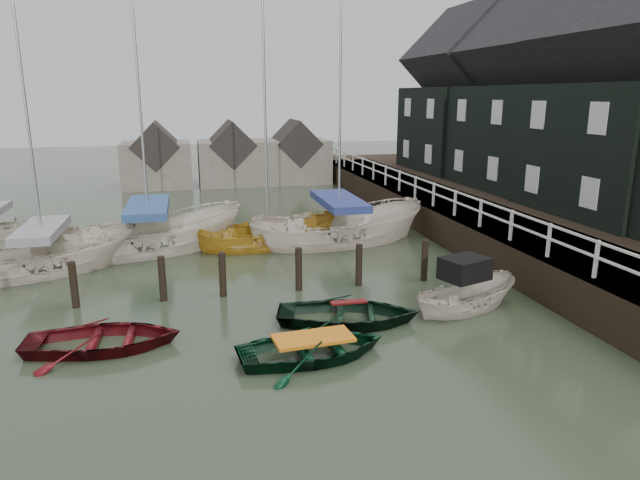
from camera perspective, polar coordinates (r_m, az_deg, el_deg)
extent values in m
plane|color=#283321|center=(15.44, -4.36, -8.94)|extent=(120.00, 120.00, 0.00)
cube|color=black|center=(27.09, 12.39, 4.04)|extent=(3.00, 32.00, 0.20)
cube|color=silver|center=(26.32, 9.54, 6.20)|extent=(0.06, 32.00, 0.06)
cube|color=silver|center=(26.38, 9.51, 5.34)|extent=(0.06, 32.00, 0.06)
cube|color=black|center=(30.12, 21.74, 1.65)|extent=(14.00, 38.00, 1.50)
cube|color=black|center=(25.67, 28.92, 7.91)|extent=(6.40, 7.00, 5.00)
cube|color=black|center=(31.22, 20.33, 9.63)|extent=(6.00, 7.00, 5.00)
cube|color=black|center=(31.22, 21.03, 17.41)|extent=(6.11, 7.14, 6.11)
cube|color=black|center=(37.25, 14.38, 10.70)|extent=(6.40, 7.00, 5.00)
cube|color=black|center=(37.26, 14.80, 17.22)|extent=(6.52, 7.14, 6.52)
cylinder|color=black|center=(18.24, -23.34, -4.73)|extent=(0.22, 0.22, 1.80)
cylinder|color=black|center=(17.94, -15.45, -4.35)|extent=(0.22, 0.22, 1.80)
cylinder|color=black|center=(17.94, -9.69, -4.03)|extent=(0.22, 0.22, 1.80)
cylinder|color=black|center=(18.22, -2.14, -3.53)|extent=(0.22, 0.22, 1.80)
cylinder|color=black|center=(18.69, 3.90, -3.10)|extent=(0.22, 0.22, 1.80)
cylinder|color=black|center=(19.47, 10.39, -2.59)|extent=(0.22, 0.22, 1.80)
cube|color=#665B51|center=(40.33, -15.97, 7.27)|extent=(4.50, 4.00, 3.00)
cube|color=#282321|center=(40.20, -16.10, 9.10)|extent=(3.18, 4.08, 3.18)
cube|color=#665B51|center=(40.41, -8.82, 7.66)|extent=(4.50, 4.00, 3.00)
cube|color=#282321|center=(40.28, -8.89, 9.50)|extent=(3.18, 4.08, 3.18)
cube|color=#665B51|center=(41.00, -2.49, 7.91)|extent=(4.50, 4.00, 3.00)
cube|color=#282321|center=(40.87, -2.51, 9.72)|extent=(3.18, 4.08, 3.18)
imported|color=#510B10|center=(15.32, -20.77, -10.09)|extent=(3.87, 2.86, 0.77)
imported|color=black|center=(13.91, -0.68, -11.64)|extent=(3.82, 2.88, 0.75)
imported|color=black|center=(15.86, 2.86, -8.26)|extent=(4.46, 3.66, 0.80)
imported|color=beige|center=(17.38, 14.34, -6.64)|extent=(3.91, 2.49, 1.42)
cube|color=black|center=(17.18, 14.28, -2.78)|extent=(1.55, 1.37, 0.65)
imported|color=beige|center=(22.42, -25.69, -2.88)|extent=(7.03, 4.92, 2.54)
cylinder|color=#B2B2B7|center=(21.60, -27.19, 10.36)|extent=(0.10, 0.10, 7.54)
cube|color=gray|center=(22.06, -26.11, 0.90)|extent=(3.85, 2.66, 0.30)
imported|color=beige|center=(23.87, -16.55, -1.04)|extent=(8.34, 5.19, 3.02)
cylinder|color=#B2B2B7|center=(23.08, -17.61, 13.28)|extent=(0.10, 0.10, 8.52)
cube|color=navy|center=(23.48, -16.85, 3.15)|extent=(4.57, 2.81, 0.30)
imported|color=#B88522|center=(23.69, -5.21, -0.61)|extent=(6.16, 2.91, 2.30)
cylinder|color=#B2B2B7|center=(22.90, -5.54, 13.25)|extent=(0.10, 0.10, 8.83)
imported|color=beige|center=(24.25, 1.89, -0.21)|extent=(8.12, 4.01, 3.01)
cylinder|color=#B2B2B7|center=(23.49, 2.04, 16.29)|extent=(0.10, 0.10, 10.47)
cube|color=navy|center=(23.87, 1.93, 3.92)|extent=(4.46, 2.15, 0.30)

